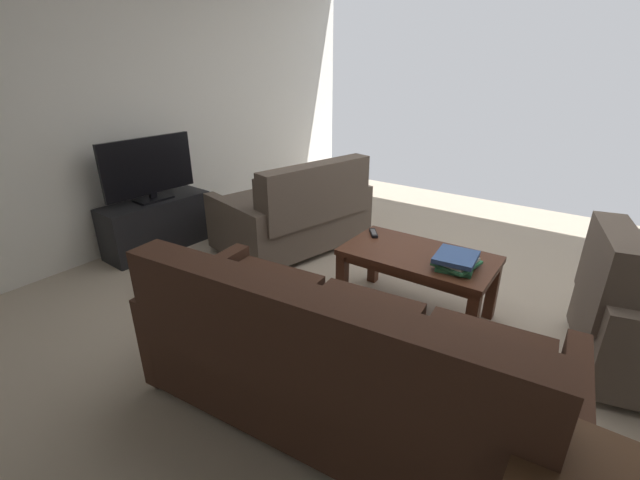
# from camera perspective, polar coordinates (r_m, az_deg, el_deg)

# --- Properties ---
(ground_plane) EXTENTS (5.79, 5.87, 0.01)m
(ground_plane) POSITION_cam_1_polar(r_m,az_deg,el_deg) (3.31, 14.54, -8.85)
(ground_plane) COLOR tan
(wall_right) EXTENTS (0.12, 5.87, 2.68)m
(wall_right) POSITION_cam_1_polar(r_m,az_deg,el_deg) (4.65, -20.40, 17.28)
(wall_right) COLOR silver
(wall_right) RESTS_ON ground
(sofa_main) EXTENTS (2.11, 1.04, 0.89)m
(sofa_main) POSITION_cam_1_polar(r_m,az_deg,el_deg) (2.12, 2.39, -15.99)
(sofa_main) COLOR black
(sofa_main) RESTS_ON ground
(loveseat_near) EXTENTS (1.17, 1.52, 0.89)m
(loveseat_near) POSITION_cam_1_polar(r_m,az_deg,el_deg) (4.04, -3.31, 3.70)
(loveseat_near) COLOR black
(loveseat_near) RESTS_ON ground
(coffee_table) EXTENTS (1.03, 0.57, 0.47)m
(coffee_table) POSITION_cam_1_polar(r_m,az_deg,el_deg) (3.04, 13.04, -3.02)
(coffee_table) COLOR #4C2819
(coffee_table) RESTS_ON ground
(tv_stand) EXTENTS (0.41, 1.02, 0.50)m
(tv_stand) POSITION_cam_1_polar(r_m,az_deg,el_deg) (4.35, -21.02, 1.97)
(tv_stand) COLOR black
(tv_stand) RESTS_ON ground
(flat_tv) EXTENTS (0.22, 0.89, 0.58)m
(flat_tv) POSITION_cam_1_polar(r_m,az_deg,el_deg) (4.20, -22.11, 8.93)
(flat_tv) COLOR black
(flat_tv) RESTS_ON tv_stand
(book_stack) EXTENTS (0.28, 0.31, 0.09)m
(book_stack) POSITION_cam_1_polar(r_m,az_deg,el_deg) (2.85, 17.88, -2.68)
(book_stack) COLOR #337F51
(book_stack) RESTS_ON coffee_table
(tv_remote) EXTENTS (0.13, 0.15, 0.02)m
(tv_remote) POSITION_cam_1_polar(r_m,az_deg,el_deg) (3.26, 7.25, 0.95)
(tv_remote) COLOR black
(tv_remote) RESTS_ON coffee_table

